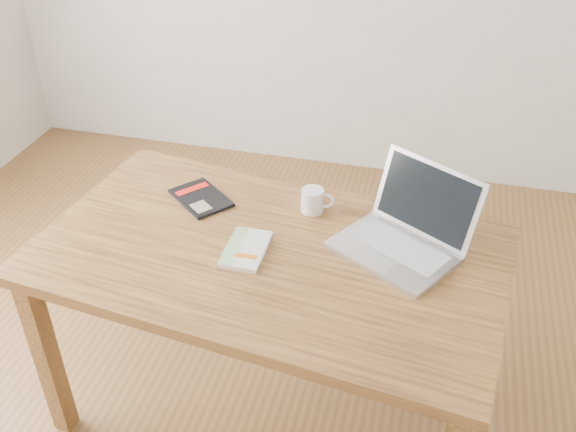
% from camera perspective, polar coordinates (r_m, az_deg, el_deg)
% --- Properties ---
extents(room, '(4.04, 4.04, 2.70)m').
position_cam_1_polar(room, '(1.71, -8.79, 12.09)').
color(room, brown).
rests_on(room, ground).
extents(desk, '(1.57, 1.02, 0.75)m').
position_cam_1_polar(desk, '(2.10, -1.74, -4.98)').
color(desk, brown).
rests_on(desk, ground).
extents(white_guidebook, '(0.13, 0.21, 0.02)m').
position_cam_1_polar(white_guidebook, '(2.04, -3.76, -2.97)').
color(white_guidebook, silver).
rests_on(white_guidebook, desk).
extents(black_guidebook, '(0.27, 0.25, 0.01)m').
position_cam_1_polar(black_guidebook, '(2.30, -7.76, 1.61)').
color(black_guidebook, black).
rests_on(black_guidebook, desk).
extents(laptop, '(0.48, 0.47, 0.25)m').
position_cam_1_polar(laptop, '(2.06, 10.38, -1.47)').
color(laptop, silver).
rests_on(laptop, desk).
extents(coffee_mug, '(0.11, 0.08, 0.08)m').
position_cam_1_polar(coffee_mug, '(2.20, 2.27, 1.43)').
color(coffee_mug, white).
rests_on(coffee_mug, desk).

